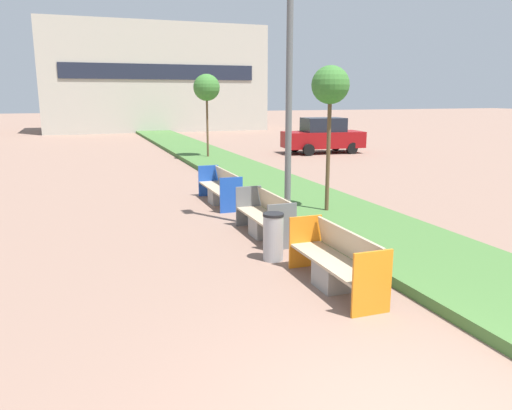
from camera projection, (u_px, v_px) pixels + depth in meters
The scene contains 10 objects.
planter_grass_strip at pixel (272, 185), 16.61m from camera, with size 2.80×120.00×0.18m.
building_backdrop at pixel (154, 79), 43.43m from camera, with size 18.46×7.22×8.82m.
bench_orange_frame at pixel (336, 266), 7.97m from camera, with size 0.65×2.20×0.94m.
bench_grey_frame at pixel (265, 220), 10.89m from camera, with size 0.65×2.08×0.94m.
bench_blue_frame at pixel (220, 190), 14.20m from camera, with size 0.65×2.43×0.94m.
litter_bin at pixel (273, 237), 9.29m from camera, with size 0.39×0.39×0.90m.
street_lamp_post at pixel (290, 40), 10.47m from camera, with size 0.24×0.44×7.58m.
sapling_tree_near at pixel (330, 88), 12.01m from camera, with size 0.92×0.92×3.74m.
sapling_tree_far at pixel (207, 88), 23.02m from camera, with size 1.22×1.22×3.99m.
parked_car_distant at pixel (323, 136), 26.46m from camera, with size 4.33×2.10×1.86m.
Camera 1 is at (-2.84, -3.22, 3.04)m, focal length 35.00 mm.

